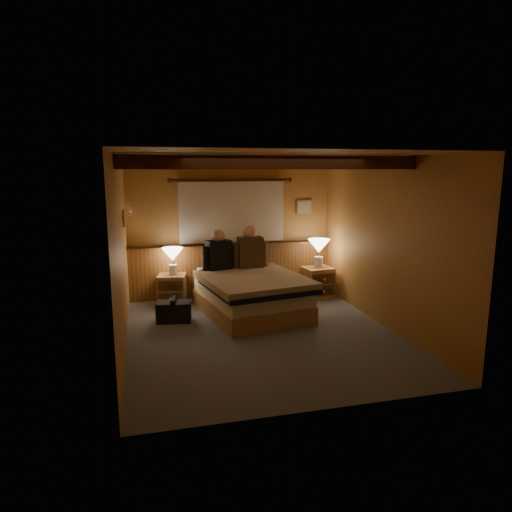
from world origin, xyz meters
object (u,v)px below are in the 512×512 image
object	(u,v)px
nightstand_left	(172,289)
duffel_bag	(174,311)
person_right	(250,250)
person_left	(219,253)
lamp_left	(173,256)
lamp_right	(319,248)
nightstand_right	(317,282)
bed	(251,294)

from	to	relation	value
nightstand_left	duffel_bag	bearing A→B (deg)	-80.80
person_right	duffel_bag	bearing A→B (deg)	-156.62
duffel_bag	person_left	bearing A→B (deg)	47.12
lamp_left	lamp_right	world-z (taller)	lamp_right
nightstand_right	lamp_left	world-z (taller)	lamp_left
lamp_right	duffel_bag	size ratio (longest dim) A/B	0.93
lamp_left	nightstand_left	bearing A→B (deg)	141.77
bed	lamp_right	world-z (taller)	lamp_right
nightstand_left	lamp_right	size ratio (longest dim) A/B	1.04
lamp_right	duffel_bag	distance (m)	2.78
lamp_right	person_right	bearing A→B (deg)	-175.54
duffel_bag	person_right	bearing A→B (deg)	35.14
nightstand_right	person_left	bearing A→B (deg)	176.26
nightstand_left	person_left	world-z (taller)	person_left
bed	person_left	size ratio (longest dim) A/B	3.00
nightstand_right	lamp_left	xyz separation A→B (m)	(-2.50, 0.20, 0.55)
person_right	bed	bearing A→B (deg)	-103.79
nightstand_left	bed	bearing A→B (deg)	-26.13
bed	person_right	size ratio (longest dim) A/B	2.82
nightstand_right	lamp_left	distance (m)	2.57
duffel_bag	bed	bearing A→B (deg)	11.55
nightstand_right	duffel_bag	bearing A→B (deg)	-171.81
lamp_right	person_right	world-z (taller)	person_right
nightstand_left	person_left	bearing A→B (deg)	-12.64
lamp_right	lamp_left	bearing A→B (deg)	175.55
bed	lamp_left	world-z (taller)	lamp_left
lamp_right	person_right	distance (m)	1.26
bed	lamp_left	size ratio (longest dim) A/B	4.47
lamp_right	person_right	size ratio (longest dim) A/B	0.69
bed	nightstand_left	size ratio (longest dim) A/B	3.89
lamp_right	person_left	size ratio (longest dim) A/B	0.74
bed	person_right	distance (m)	0.84
lamp_left	lamp_right	bearing A→B (deg)	-4.45
nightstand_right	lamp_left	size ratio (longest dim) A/B	1.17
nightstand_left	nightstand_right	xyz separation A→B (m)	(2.52, -0.22, 0.02)
person_right	lamp_left	bearing A→B (deg)	164.72
bed	person_left	bearing A→B (deg)	116.12
bed	lamp_right	bearing A→B (deg)	16.50
bed	nightstand_right	bearing A→B (deg)	16.41
nightstand_right	lamp_right	size ratio (longest dim) A/B	1.06
nightstand_right	person_left	xyz separation A→B (m)	(-1.78, -0.12, 0.63)
lamp_right	nightstand_left	bearing A→B (deg)	175.15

